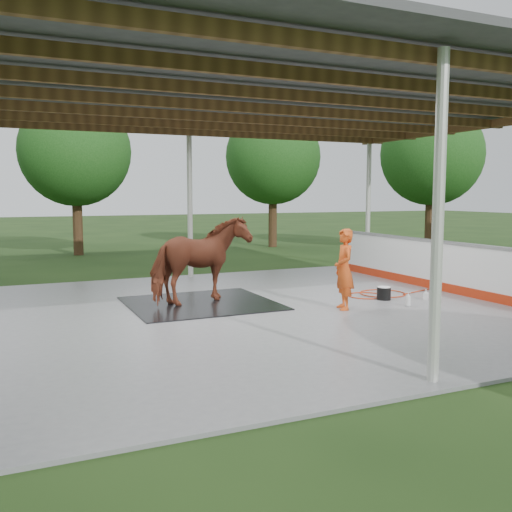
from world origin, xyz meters
name	(u,v)px	position (x,y,z in m)	size (l,w,h in m)	color
ground	(265,311)	(0.00, 0.00, 0.00)	(100.00, 100.00, 0.00)	#1E3814
concrete_slab	(265,310)	(0.00, 0.00, 0.03)	(12.00, 10.00, 0.05)	slate
pavilion_structure	(265,102)	(0.00, 0.00, 3.97)	(12.60, 10.60, 4.05)	beige
dasher_board	(449,268)	(4.60, 0.00, 0.59)	(0.16, 8.00, 1.15)	#B5290F
tree_belt	(260,119)	(0.30, 0.90, 3.79)	(28.00, 28.00, 5.80)	#382314
rubber_mat	(201,303)	(-0.98, 0.97, 0.06)	(2.87, 2.69, 0.02)	black
horse	(200,260)	(-0.98, 0.97, 0.94)	(0.94, 2.06, 1.74)	brown
handler	(344,269)	(1.35, -0.68, 0.83)	(0.57, 0.37, 1.55)	#CA4715
wash_bucket	(384,293)	(2.67, -0.19, 0.19)	(0.30, 0.30, 0.28)	black
soap_bottle_a	(408,299)	(2.67, -0.97, 0.19)	(0.11, 0.11, 0.29)	silver
soap_bottle_b	(426,294)	(3.48, -0.55, 0.16)	(0.10, 0.10, 0.22)	#338CD8
hose_coil	(377,294)	(2.90, 0.35, 0.06)	(2.39, 1.01, 0.02)	#B12E0C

